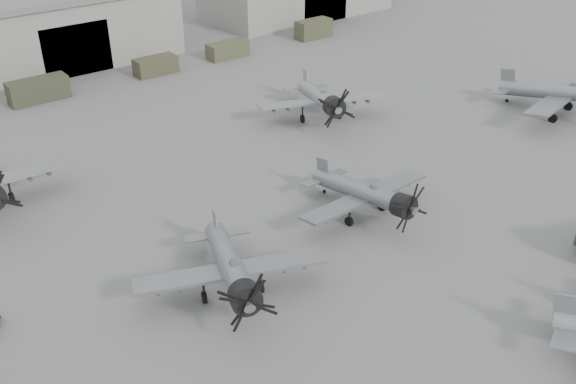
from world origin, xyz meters
name	(u,v)px	position (x,y,z in m)	size (l,w,h in m)	color
ground	(448,324)	(0.00, 0.00, 0.00)	(220.00, 220.00, 0.00)	#5A5A58
hangar_center	(53,26)	(0.00, 61.96, 4.37)	(29.00, 14.80, 8.70)	#9A9A90
support_truck_3	(38,90)	(-6.63, 50.00, 1.21)	(6.22, 2.20, 2.43)	#363B26
support_truck_4	(156,66)	(7.20, 50.00, 1.01)	(4.99, 2.20, 2.02)	#40402A
support_truck_5	(228,50)	(17.31, 50.00, 0.98)	(5.29, 2.20, 1.96)	#484A30
support_truck_6	(313,29)	(31.44, 50.00, 1.23)	(5.13, 2.20, 2.47)	#44452D
aircraft_mid_1	(232,269)	(-8.65, 9.83, 2.18)	(11.83, 10.69, 4.79)	gray
aircraft_mid_2	(368,194)	(4.43, 11.46, 2.07)	(11.32, 10.18, 4.55)	gray
aircraft_mid_3	(567,93)	(33.55, 13.32, 2.51)	(13.90, 12.51, 5.52)	gray
aircraft_far_1	(322,99)	(13.62, 27.46, 2.31)	(12.47, 11.29, 5.08)	#95989D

